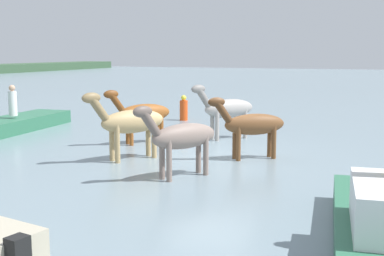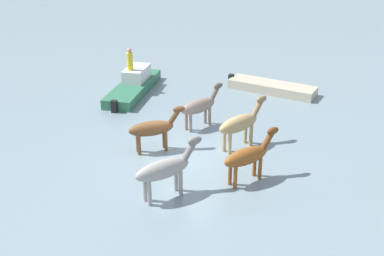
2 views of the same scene
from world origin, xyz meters
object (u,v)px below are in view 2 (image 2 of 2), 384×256
at_px(horse_gray_outer, 165,169).
at_px(person_helmsman_aft, 130,60).
at_px(horse_dun_straggler, 153,128).
at_px(horse_dark_mare, 240,123).
at_px(boat_tender_starboard, 271,89).
at_px(horse_pinto_flank, 248,156).
at_px(horse_lead, 200,106).
at_px(boat_motor_center, 134,86).

bearing_deg(horse_gray_outer, person_helmsman_aft, 70.94).
bearing_deg(person_helmsman_aft, horse_dun_straggler, 33.65).
bearing_deg(horse_dark_mare, horse_gray_outer, -166.92).
bearing_deg(horse_dark_mare, boat_tender_starboard, 31.35).
distance_m(horse_pinto_flank, boat_tender_starboard, 9.53).
distance_m(horse_lead, horse_dun_straggler, 2.97).
height_order(horse_dark_mare, boat_motor_center, horse_dark_mare).
xyz_separation_m(horse_dun_straggler, boat_tender_starboard, (-8.41, 3.20, -0.83)).
xyz_separation_m(horse_lead, horse_dun_straggler, (2.80, -1.00, -0.02)).
height_order(horse_lead, boat_motor_center, horse_lead).
xyz_separation_m(horse_lead, boat_tender_starboard, (-5.61, 2.21, -0.85)).
relative_size(horse_dark_mare, horse_dun_straggler, 1.16).
xyz_separation_m(horse_dun_straggler, boat_motor_center, (-5.89, -3.77, -0.68)).
distance_m(horse_dark_mare, boat_tender_starboard, 7.06).
bearing_deg(horse_dun_straggler, horse_dark_mare, -13.95).
height_order(horse_lead, horse_pinto_flank, same).
xyz_separation_m(boat_motor_center, person_helmsman_aft, (-0.02, -0.17, 1.44)).
bearing_deg(boat_tender_starboard, horse_dun_straggler, -100.88).
distance_m(boat_motor_center, boat_tender_starboard, 7.42).
height_order(horse_lead, horse_dun_straggler, horse_lead).
xyz_separation_m(horse_pinto_flank, person_helmsman_aft, (-6.95, -8.02, 0.74)).
distance_m(horse_lead, boat_motor_center, 5.73).
relative_size(horse_dark_mare, boat_motor_center, 0.42).
height_order(horse_pinto_flank, boat_motor_center, horse_pinto_flank).
height_order(horse_gray_outer, horse_dun_straggler, horse_gray_outer).
bearing_deg(person_helmsman_aft, boat_tender_starboard, 109.25).
bearing_deg(horse_lead, horse_dark_mare, -91.49).
xyz_separation_m(horse_dark_mare, horse_dun_straggler, (1.42, -3.18, -0.10)).
height_order(boat_motor_center, person_helmsman_aft, person_helmsman_aft).
bearing_deg(boat_tender_starboard, boat_motor_center, -150.18).
bearing_deg(horse_dark_mare, horse_dun_straggler, 145.53).
distance_m(horse_dark_mare, horse_pinto_flank, 2.61).
distance_m(horse_dun_straggler, horse_pinto_flank, 4.21).
xyz_separation_m(boat_tender_starboard, person_helmsman_aft, (2.49, -7.14, 1.59)).
distance_m(horse_gray_outer, horse_lead, 5.79).
bearing_deg(person_helmsman_aft, horse_dark_mare, 57.71).
bearing_deg(horse_lead, boat_tender_starboard, 9.37).
bearing_deg(horse_pinto_flank, horse_dark_mare, 57.65).
relative_size(horse_lead, horse_pinto_flank, 1.06).
bearing_deg(horse_lead, horse_gray_outer, -141.95).
xyz_separation_m(boat_motor_center, boat_tender_starboard, (-2.52, 6.97, -0.15)).
distance_m(horse_dark_mare, horse_dun_straggler, 3.48).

